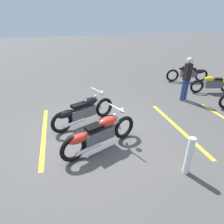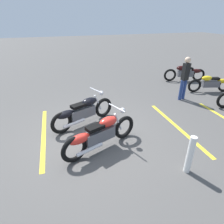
% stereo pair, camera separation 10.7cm
% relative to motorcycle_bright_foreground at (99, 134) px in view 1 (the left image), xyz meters
% --- Properties ---
extents(ground_plane, '(60.00, 60.00, 0.00)m').
position_rel_motorcycle_bright_foreground_xyz_m(ground_plane, '(-0.12, 0.71, -0.46)').
color(ground_plane, '#514F4C').
extents(motorcycle_bright_foreground, '(2.12, 0.93, 1.04)m').
position_rel_motorcycle_bright_foreground_xyz_m(motorcycle_bright_foreground, '(0.00, 0.00, 0.00)').
color(motorcycle_bright_foreground, black).
rests_on(motorcycle_bright_foreground, ground).
extents(motorcycle_dark_foreground, '(2.09, 0.98, 1.04)m').
position_rel_motorcycle_bright_foreground_xyz_m(motorcycle_dark_foreground, '(-0.19, 1.36, 0.00)').
color(motorcycle_dark_foreground, black).
rests_on(motorcycle_dark_foreground, ground).
extents(motorcycle_row_right, '(1.93, 0.62, 0.74)m').
position_rel_motorcycle_bright_foreground_xyz_m(motorcycle_row_right, '(5.81, 2.48, -0.06)').
color(motorcycle_row_right, black).
rests_on(motorcycle_row_right, ground).
extents(motorcycle_row_far_right, '(2.07, 0.74, 0.80)m').
position_rel_motorcycle_bright_foreground_xyz_m(motorcycle_row_far_right, '(5.74, 4.18, -0.02)').
color(motorcycle_row_far_right, black).
rests_on(motorcycle_row_far_right, ground).
extents(bystander_secondary, '(0.29, 0.22, 1.72)m').
position_rel_motorcycle_bright_foreground_xyz_m(bystander_secondary, '(4.05, 2.15, 0.50)').
color(bystander_secondary, navy).
rests_on(bystander_secondary, ground).
extents(bollard_post, '(0.14, 0.14, 0.91)m').
position_rel_motorcycle_bright_foreground_xyz_m(bollard_post, '(1.63, -1.37, -0.01)').
color(bollard_post, white).
rests_on(bollard_post, ground).
extents(parking_stripe_near, '(0.21, 3.20, 0.01)m').
position_rel_motorcycle_bright_foreground_xyz_m(parking_stripe_near, '(-1.39, 1.14, -0.46)').
color(parking_stripe_near, yellow).
rests_on(parking_stripe_near, ground).
extents(parking_stripe_mid, '(0.21, 3.20, 0.01)m').
position_rel_motorcycle_bright_foreground_xyz_m(parking_stripe_mid, '(2.57, 0.33, -0.46)').
color(parking_stripe_mid, yellow).
rests_on(parking_stripe_mid, ground).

